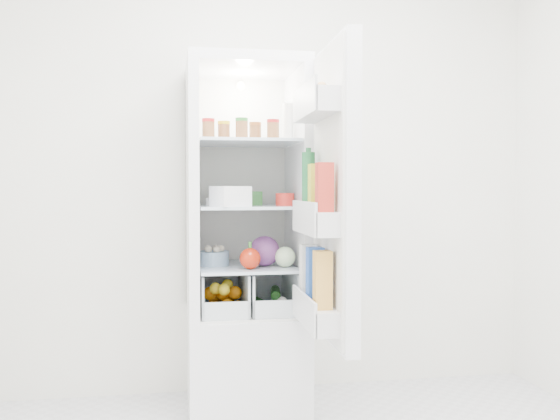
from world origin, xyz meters
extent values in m
cube|color=white|center=(0.00, 1.50, 1.30)|extent=(3.00, 0.02, 2.60)
cube|color=white|center=(-0.20, 1.21, 0.25)|extent=(0.60, 0.60, 0.50)
cube|color=white|center=(-0.20, 1.21, 1.77)|extent=(0.60, 0.60, 0.05)
cube|color=white|center=(-0.20, 1.49, 1.12)|extent=(0.60, 0.05, 1.25)
cube|color=white|center=(-0.47, 1.21, 1.12)|extent=(0.05, 0.60, 1.25)
cube|color=white|center=(0.07, 1.21, 1.12)|extent=(0.05, 0.60, 1.25)
cube|color=white|center=(-0.20, 1.46, 1.12)|extent=(0.50, 0.01, 1.25)
sphere|color=white|center=(-0.20, 1.42, 1.71)|extent=(0.05, 0.05, 0.05)
cube|color=silver|center=(-0.20, 1.19, 0.74)|extent=(0.49, 0.53, 0.01)
cube|color=silver|center=(-0.20, 1.19, 1.05)|extent=(0.49, 0.53, 0.02)
cube|color=silver|center=(-0.20, 1.19, 1.38)|extent=(0.49, 0.53, 0.02)
cylinder|color=#B21919|center=(-0.40, 1.05, 1.43)|extent=(0.06, 0.06, 0.08)
cylinder|color=gold|center=(-0.32, 1.10, 1.43)|extent=(0.06, 0.06, 0.08)
cylinder|color=#267226|center=(-0.24, 1.02, 1.43)|extent=(0.06, 0.06, 0.08)
cylinder|color=brown|center=(-0.16, 1.12, 1.43)|extent=(0.06, 0.06, 0.08)
cylinder|color=#B21919|center=(-0.08, 1.05, 1.43)|extent=(0.06, 0.06, 0.08)
cylinder|color=white|center=(0.01, 1.15, 1.49)|extent=(0.07, 0.07, 0.20)
cube|color=white|center=(-0.30, 1.01, 1.11)|extent=(0.20, 0.20, 0.10)
cylinder|color=red|center=(-0.01, 1.13, 1.09)|extent=(0.10, 0.10, 0.06)
cube|color=#BCBCC0|center=(-0.32, 1.33, 1.08)|extent=(0.15, 0.11, 0.04)
cube|color=#397E39|center=(-0.17, 1.27, 1.09)|extent=(0.12, 0.14, 0.07)
sphere|color=#521C4A|center=(-0.11, 1.13, 0.82)|extent=(0.15, 0.15, 0.15)
sphere|color=red|center=(-0.20, 1.02, 0.80)|extent=(0.10, 0.10, 0.10)
cylinder|color=#81A1C0|center=(-0.36, 1.20, 0.78)|extent=(0.20, 0.20, 0.07)
sphere|color=beige|center=(-0.02, 1.07, 0.80)|extent=(0.10, 0.10, 0.10)
sphere|color=orange|center=(-0.39, 1.06, 0.55)|extent=(0.07, 0.07, 0.07)
sphere|color=orange|center=(-0.32, 1.06, 0.55)|extent=(0.07, 0.07, 0.07)
sphere|color=orange|center=(-0.26, 1.06, 0.55)|extent=(0.07, 0.07, 0.07)
sphere|color=orange|center=(-0.39, 1.19, 0.61)|extent=(0.07, 0.07, 0.07)
sphere|color=orange|center=(-0.32, 1.19, 0.61)|extent=(0.07, 0.07, 0.07)
sphere|color=orange|center=(-0.26, 1.19, 0.61)|extent=(0.07, 0.07, 0.07)
sphere|color=orange|center=(-0.35, 1.31, 0.55)|extent=(0.07, 0.07, 0.07)
sphere|color=orange|center=(-0.28, 1.31, 0.55)|extent=(0.07, 0.07, 0.07)
sphere|color=orange|center=(-0.30, 1.12, 0.55)|extent=(0.07, 0.07, 0.07)
sphere|color=yellow|center=(-0.36, 1.12, 0.64)|extent=(0.06, 0.06, 0.06)
sphere|color=yellow|center=(-0.29, 1.24, 0.64)|extent=(0.06, 0.06, 0.06)
sphere|color=yellow|center=(-0.32, 1.08, 0.64)|extent=(0.06, 0.06, 0.06)
cylinder|color=#184918|center=(-0.12, 1.19, 0.54)|extent=(0.09, 0.21, 0.05)
cylinder|color=#184918|center=(-0.04, 1.24, 0.59)|extent=(0.08, 0.21, 0.05)
sphere|color=white|center=(-0.08, 1.06, 0.54)|extent=(0.05, 0.05, 0.05)
sphere|color=white|center=(-0.03, 1.08, 0.57)|extent=(0.05, 0.05, 0.05)
cube|color=white|center=(0.12, 0.61, 1.12)|extent=(0.07, 0.60, 1.30)
cube|color=white|center=(0.09, 0.61, 1.12)|extent=(0.02, 0.56, 1.26)
cube|color=silver|center=(0.04, 0.61, 1.50)|extent=(0.12, 0.50, 0.10)
cube|color=silver|center=(0.04, 0.61, 1.00)|extent=(0.12, 0.50, 0.10)
cube|color=silver|center=(0.04, 0.61, 0.60)|extent=(0.12, 0.50, 0.10)
sphere|color=#B0824F|center=(0.03, 0.49, 1.56)|extent=(0.05, 0.05, 0.05)
sphere|color=#B0824F|center=(0.03, 0.57, 1.56)|extent=(0.05, 0.05, 0.05)
sphere|color=#B0824F|center=(0.03, 0.65, 1.56)|extent=(0.05, 0.05, 0.05)
cylinder|color=#1A5B2E|center=(0.04, 0.76, 1.18)|extent=(0.06, 0.06, 0.26)
cube|color=gold|center=(0.03, 0.58, 1.15)|extent=(0.07, 0.07, 0.20)
cube|color=red|center=(0.03, 0.43, 1.15)|extent=(0.07, 0.07, 0.20)
cube|color=white|center=(0.04, 0.76, 0.77)|extent=(0.07, 0.07, 0.24)
cube|color=blue|center=(0.03, 0.61, 0.77)|extent=(0.07, 0.07, 0.24)
cube|color=#F4AD45|center=(0.03, 0.46, 0.77)|extent=(0.07, 0.07, 0.24)
camera|label=1|loc=(-0.58, -2.01, 1.15)|focal=40.00mm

